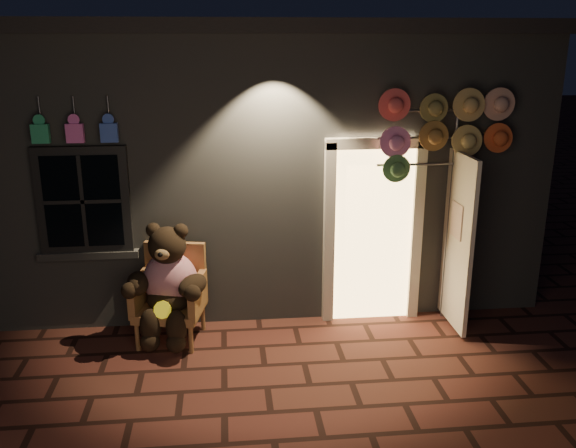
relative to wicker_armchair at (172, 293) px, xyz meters
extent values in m
plane|color=#4C261D|center=(0.98, -1.18, -0.53)|extent=(60.00, 60.00, 0.00)
cube|color=slate|center=(0.98, 2.82, 1.12)|extent=(7.00, 5.00, 3.30)
cube|color=black|center=(0.98, 2.82, 2.85)|extent=(7.30, 5.30, 0.16)
cube|color=black|center=(-0.92, 0.28, 1.02)|extent=(1.00, 0.10, 1.20)
cube|color=black|center=(-0.92, 0.25, 1.02)|extent=(0.82, 0.06, 1.02)
cube|color=slate|center=(-0.92, 0.28, 0.39)|extent=(1.10, 0.14, 0.08)
cube|color=#FFC872|center=(2.33, 0.30, 0.52)|extent=(0.92, 0.10, 2.10)
cube|color=beige|center=(1.81, 0.26, 0.52)|extent=(0.12, 0.12, 2.20)
cube|color=beige|center=(2.85, 0.26, 0.52)|extent=(0.12, 0.12, 2.20)
cube|color=beige|center=(2.33, 0.26, 1.60)|extent=(1.16, 0.12, 0.12)
cube|color=beige|center=(3.23, -0.08, 0.52)|extent=(0.05, 0.80, 2.00)
cube|color=#2A9A66|center=(-1.27, 0.20, 1.77)|extent=(0.18, 0.07, 0.20)
cylinder|color=#59595E|center=(-1.27, 0.26, 2.02)|extent=(0.02, 0.02, 0.25)
cube|color=#E65FBA|center=(-0.92, 0.20, 1.77)|extent=(0.18, 0.07, 0.20)
cylinder|color=#59595E|center=(-0.92, 0.26, 2.02)|extent=(0.02, 0.02, 0.25)
cube|color=#3554B9|center=(-0.57, 0.20, 1.77)|extent=(0.18, 0.07, 0.20)
cylinder|color=#59595E|center=(-0.57, 0.26, 2.02)|extent=(0.02, 0.02, 0.25)
cube|color=#98603B|center=(-0.02, -0.08, -0.16)|extent=(0.81, 0.77, 0.10)
cube|color=#98603B|center=(0.04, 0.21, 0.18)|extent=(0.69, 0.22, 0.69)
cube|color=#98603B|center=(-0.34, -0.04, 0.04)|extent=(0.20, 0.60, 0.40)
cube|color=#98603B|center=(0.30, -0.17, 0.04)|extent=(0.20, 0.60, 0.40)
cylinder|color=#98603B|center=(-0.36, -0.29, -0.37)|extent=(0.05, 0.05, 0.32)
cylinder|color=#98603B|center=(0.22, -0.42, -0.37)|extent=(0.05, 0.05, 0.32)
cylinder|color=#98603B|center=(-0.25, 0.25, -0.37)|extent=(0.05, 0.05, 0.32)
cylinder|color=#98603B|center=(0.33, 0.13, -0.37)|extent=(0.05, 0.05, 0.32)
ellipsoid|color=#AA1233|center=(0.00, -0.05, 0.18)|extent=(0.69, 0.60, 0.63)
ellipsoid|color=black|center=(-0.01, -0.12, -0.01)|extent=(0.57, 0.51, 0.30)
sphere|color=black|center=(-0.01, -0.09, 0.60)|extent=(0.48, 0.48, 0.41)
sphere|color=black|center=(-0.15, -0.03, 0.76)|extent=(0.16, 0.16, 0.16)
sphere|color=black|center=(0.14, -0.09, 0.76)|extent=(0.16, 0.16, 0.16)
ellipsoid|color=olive|center=(-0.05, -0.27, 0.56)|extent=(0.18, 0.14, 0.13)
ellipsoid|color=black|center=(-0.33, -0.18, 0.21)|extent=(0.29, 0.44, 0.23)
ellipsoid|color=black|center=(0.26, -0.30, 0.21)|extent=(0.41, 0.47, 0.23)
ellipsoid|color=black|center=(-0.21, -0.35, -0.22)|extent=(0.23, 0.23, 0.39)
ellipsoid|color=black|center=(0.07, -0.41, -0.22)|extent=(0.23, 0.23, 0.39)
sphere|color=black|center=(-0.22, -0.40, -0.38)|extent=(0.21, 0.21, 0.21)
sphere|color=black|center=(0.06, -0.46, -0.38)|extent=(0.21, 0.21, 0.21)
cylinder|color=yellow|center=(-0.07, -0.38, -0.02)|extent=(0.21, 0.12, 0.19)
cylinder|color=#59595E|center=(3.22, 0.20, 0.82)|extent=(0.04, 0.04, 2.69)
cylinder|color=#59595E|center=(2.92, 0.18, 1.97)|extent=(1.20, 0.03, 0.03)
cylinder|color=#59595E|center=(2.92, 0.18, 1.67)|extent=(1.20, 0.03, 0.03)
cylinder|color=#59595E|center=(2.92, 0.18, 1.37)|extent=(1.20, 0.03, 0.03)
cylinder|color=#ED5151|center=(2.48, 0.12, 2.02)|extent=(0.34, 0.11, 0.34)
cylinder|color=olive|center=(2.88, 0.09, 2.02)|extent=(0.34, 0.11, 0.34)
cylinder|color=tan|center=(3.28, 0.06, 2.02)|extent=(0.34, 0.11, 0.34)
cylinder|color=#E6A78F|center=(3.68, 0.12, 2.02)|extent=(0.34, 0.11, 0.34)
cylinder|color=pink|center=(2.48, 0.09, 1.67)|extent=(0.34, 0.11, 0.34)
cylinder|color=olive|center=(2.88, 0.06, 1.67)|extent=(0.34, 0.11, 0.34)
cylinder|color=#D5B767|center=(3.28, 0.12, 1.67)|extent=(0.34, 0.11, 0.34)
cylinder|color=#FF612D|center=(3.68, 0.09, 1.67)|extent=(0.34, 0.11, 0.34)
cylinder|color=#4B834B|center=(2.48, 0.06, 1.32)|extent=(0.34, 0.11, 0.34)
camera|label=1|loc=(0.64, -6.37, 2.72)|focal=38.00mm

